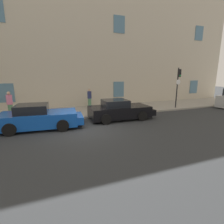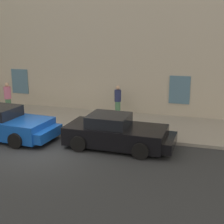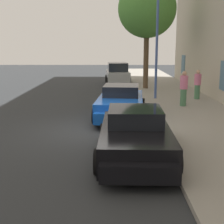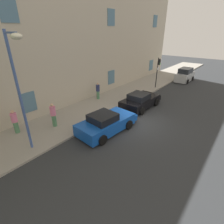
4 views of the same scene
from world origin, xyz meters
TOP-DOWN VIEW (x-y plane):
  - ground_plane at (0.00, 0.00)m, footprint 80.00×80.00m
  - sidewalk at (0.00, 4.16)m, footprint 60.00×4.20m
  - building_facade at (-0.00, 8.46)m, footprint 36.48×4.90m
  - sportscar_red_lead at (-2.19, 0.87)m, footprint 4.67×2.40m
  - sportscar_yellow_flank at (2.93, 1.17)m, footprint 4.52×2.23m
  - hatchback_distant at (14.47, 0.97)m, footprint 3.55×1.83m
  - traffic_light at (8.91, 2.52)m, footprint 0.44×0.36m
  - street_lamp at (-6.67, 2.58)m, footprint 0.44×1.42m
  - pedestrian_admiring at (-4.32, 4.07)m, footprint 0.43×0.43m
  - pedestrian_strolling at (1.68, 5.37)m, footprint 0.49×0.49m
  - pedestrian_bystander at (-6.42, 5.31)m, footprint 0.46×0.46m

SIDE VIEW (x-z plane):
  - ground_plane at x=0.00m, z-range 0.00..0.00m
  - sidewalk at x=0.00m, z-range 0.00..0.14m
  - sportscar_yellow_flank at x=2.93m, z-range -0.09..1.28m
  - sportscar_red_lead at x=-2.19m, z-range -0.09..1.31m
  - hatchback_distant at x=14.47m, z-range -0.09..1.71m
  - pedestrian_bystander at x=-6.42m, z-range 0.15..1.80m
  - pedestrian_strolling at x=1.68m, z-range 0.15..1.83m
  - pedestrian_admiring at x=-4.32m, z-range 0.15..1.90m
  - traffic_light at x=8.91m, z-range 0.77..4.25m
  - street_lamp at x=-6.67m, z-range 1.28..7.60m
  - building_facade at x=0.00m, z-range 0.02..13.05m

